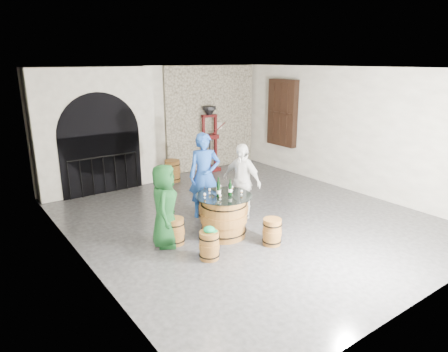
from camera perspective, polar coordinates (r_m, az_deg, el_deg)
ground at (r=8.92m, az=2.89°, el=-5.87°), size 8.00×8.00×0.00m
wall_back at (r=11.77m, az=-9.38°, el=7.48°), size 8.00×0.00×8.00m
wall_front at (r=6.01m, az=27.81°, el=-2.75°), size 8.00×0.00×8.00m
wall_left at (r=6.87m, az=-20.32°, el=0.36°), size 0.00×8.00×8.00m
wall_right at (r=10.96m, az=17.53°, el=6.29°), size 0.00×8.00×8.00m
ceiling at (r=8.26m, az=3.22°, el=15.14°), size 8.00×8.00×0.00m
stone_facing_panel at (r=12.62m, az=-1.89°, el=8.28°), size 3.20×0.12×3.18m
arched_opening at (r=10.82m, az=-17.78°, el=6.06°), size 3.10×0.60×3.19m
shuttered_window at (r=12.40m, az=8.31°, el=8.90°), size 0.23×1.10×2.00m
barrel_table at (r=7.86m, az=-0.03°, el=-5.70°), size 1.11×1.11×0.85m
barrel_stool_left at (r=7.65m, az=-7.01°, el=-7.84°), size 0.38×0.38×0.51m
barrel_stool_far at (r=8.78m, az=-2.45°, el=-4.47°), size 0.38×0.38×0.51m
barrel_stool_right at (r=8.78m, az=2.38°, el=-4.47°), size 0.38×0.38×0.51m
barrel_stool_near_right at (r=7.62m, az=6.88°, el=-7.92°), size 0.38×0.38×0.51m
barrel_stool_near_left at (r=7.06m, az=-2.12°, el=-9.87°), size 0.38×0.38×0.51m
green_cap at (r=6.93m, az=-2.11°, el=-7.65°), size 0.24×0.20×0.11m
person_green at (r=7.41m, az=-8.49°, el=-4.25°), size 0.85×0.92×1.57m
person_blue at (r=8.68m, az=-2.81°, el=0.05°), size 0.81×0.72×1.87m
person_white at (r=8.63m, az=2.51°, el=-0.77°), size 0.64×1.05×1.67m
wine_bottle_left at (r=7.58m, az=-0.75°, el=-2.06°), size 0.08×0.08×0.32m
wine_bottle_center at (r=7.66m, az=0.88°, el=-1.84°), size 0.08×0.08×0.32m
wine_bottle_right at (r=7.78m, az=-0.81°, el=-1.56°), size 0.08×0.08×0.32m
tasting_glass_a at (r=7.47m, az=-0.55°, el=-3.00°), size 0.05×0.05×0.10m
tasting_glass_b at (r=7.95m, az=1.17°, el=-1.78°), size 0.05×0.05×0.10m
tasting_glass_c at (r=7.81m, az=-2.07°, el=-2.13°), size 0.05×0.05×0.10m
tasting_glass_d at (r=8.01m, az=-0.56°, el=-1.65°), size 0.05×0.05×0.10m
tasting_glass_e at (r=7.71m, az=2.53°, el=-2.37°), size 0.05×0.05×0.10m
tasting_glass_f at (r=7.55m, az=-2.76°, el=-2.80°), size 0.05×0.05×0.10m
side_barrel at (r=11.48m, az=-7.38°, el=0.74°), size 0.47×0.47×0.62m
corking_press at (r=12.33m, az=-2.07°, el=6.04°), size 0.83×0.48×2.01m
control_box at (r=12.74m, az=-0.73°, el=7.22°), size 0.18×0.10×0.22m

